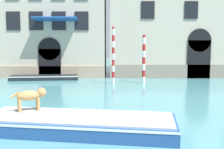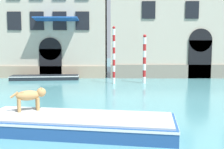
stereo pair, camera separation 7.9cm
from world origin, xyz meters
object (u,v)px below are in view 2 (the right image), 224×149
at_px(dog_on_deck, 31,96).
at_px(mooring_pole_0, 114,55).
at_px(mooring_pole_2, 144,59).
at_px(boat_foreground, 77,123).
at_px(boat_moored_near_palazzo, 45,77).

xyz_separation_m(dog_on_deck, mooring_pole_0, (3.18, 11.05, 1.14)).
bearing_deg(mooring_pole_2, boat_foreground, -107.38).
relative_size(boat_moored_near_palazzo, mooring_pole_0, 1.33).
xyz_separation_m(mooring_pole_0, mooring_pole_2, (2.46, 0.24, -0.31)).
xyz_separation_m(dog_on_deck, mooring_pole_2, (5.64, 11.29, 0.83)).
bearing_deg(dog_on_deck, boat_foreground, -46.44).
distance_m(boat_foreground, boat_moored_near_palazzo, 14.97).
bearing_deg(mooring_pole_0, mooring_pole_2, 5.67).
relative_size(mooring_pole_0, mooring_pole_2, 1.16).
relative_size(boat_foreground, mooring_pole_0, 1.56).
distance_m(boat_foreground, dog_on_deck, 2.19).
xyz_separation_m(boat_foreground, dog_on_deck, (-1.87, 0.75, 0.85)).
bearing_deg(mooring_pole_0, boat_moored_near_palazzo, 158.89).
bearing_deg(dog_on_deck, mooring_pole_0, 49.29).
height_order(boat_foreground, boat_moored_near_palazzo, boat_foreground).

